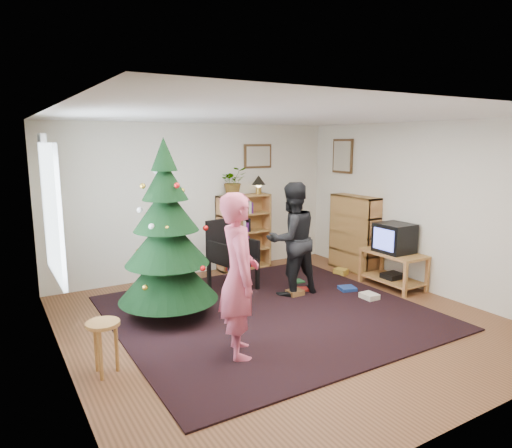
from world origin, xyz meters
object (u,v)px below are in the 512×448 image
tv_stand (393,266)px  bookshelf_back (244,231)px  picture_right (343,156)px  person_by_chair (292,239)px  armchair (229,251)px  potted_plant (233,181)px  person_standing (239,276)px  bookshelf_right (354,233)px  stool (103,334)px  table_lamp (259,181)px  picture_back (258,156)px  christmas_tree (167,245)px  crt_tv (394,238)px

tv_stand → bookshelf_back: bearing=124.3°
picture_right → person_by_chair: (-1.79, -0.99, -1.13)m
armchair → potted_plant: bearing=46.5°
person_standing → picture_right: bearing=-36.2°
bookshelf_back → bookshelf_right: size_ratio=1.00×
picture_right → stool: bearing=-157.1°
potted_plant → person_by_chair: bearing=-86.5°
potted_plant → table_lamp: bearing=0.0°
picture_back → person_standing: bearing=-124.2°
christmas_tree → armchair: (1.21, 0.65, -0.37)m
picture_back → potted_plant: size_ratio=1.13×
bookshelf_right → person_standing: person_standing is taller
bookshelf_right → stool: 4.78m
christmas_tree → person_by_chair: size_ratio=1.37×
tv_stand → person_standing: (-3.11, -0.77, 0.53)m
armchair → potted_plant: size_ratio=2.17×
picture_right → tv_stand: size_ratio=0.63×
tv_stand → potted_plant: bearing=127.9°
christmas_tree → stool: bearing=-134.4°
table_lamp → person_standing: bearing=-124.6°
person_by_chair → picture_right: bearing=-150.5°
crt_tv → person_by_chair: person_by_chair is taller
stool → bookshelf_back: bearing=40.7°
picture_right → person_standing: size_ratio=0.35×
bookshelf_back → bookshelf_right: (1.55, -1.10, 0.00)m
picture_back → armchair: picture_back is taller
tv_stand → armchair: size_ratio=0.91×
picture_back → person_standing: (-2.04, -3.00, -1.09)m
picture_right → christmas_tree: bearing=-165.9°
christmas_tree → tv_stand: christmas_tree is taller
stool → person_standing: (1.31, -0.30, 0.45)m
person_by_chair → table_lamp: size_ratio=5.10×
picture_back → christmas_tree: 3.01m
tv_stand → stool: 4.45m
bookshelf_right → christmas_tree: bearing=96.6°
stool → person_by_chair: size_ratio=0.32×
tv_stand → person_standing: 3.25m
tv_stand → stool: tv_stand is taller
bookshelf_right → table_lamp: bearing=48.7°
picture_right → person_by_chair: bearing=-151.1°
potted_plant → table_lamp: potted_plant is taller
person_by_chair → picture_back: bearing=-104.6°
christmas_tree → person_standing: size_ratio=1.32×
picture_right → armchair: bearing=-173.8°
armchair → bookshelf_back: bearing=37.8°
picture_right → crt_tv: (-0.26, -1.51, -1.18)m
picture_back → bookshelf_back: bearing=-159.6°
tv_stand → table_lamp: bearing=118.3°
crt_tv → picture_right: bearing=80.3°
stool → potted_plant: 3.95m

